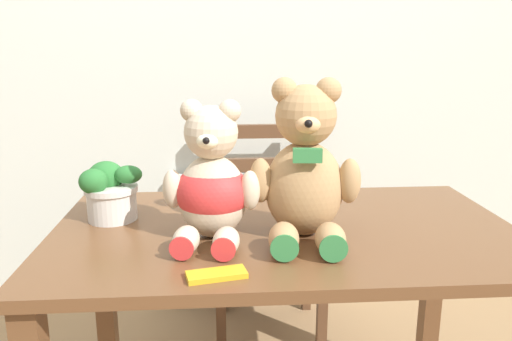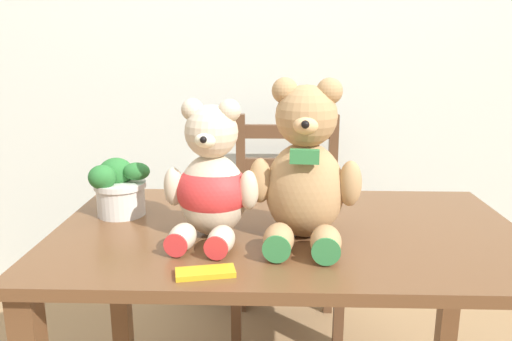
% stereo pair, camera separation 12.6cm
% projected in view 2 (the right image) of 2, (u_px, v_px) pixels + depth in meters
% --- Properties ---
extents(wall_back, '(8.00, 0.04, 2.60)m').
position_uv_depth(wall_back, '(282.00, 34.00, 2.27)').
color(wall_back, silver).
rests_on(wall_back, ground_plane).
extents(radiator, '(0.58, 0.10, 0.66)m').
position_uv_depth(radiator, '(254.00, 246.00, 2.45)').
color(radiator, beige).
rests_on(radiator, ground_plane).
extents(dining_table, '(1.26, 0.74, 0.77)m').
position_uv_depth(dining_table, '(287.00, 269.00, 1.38)').
color(dining_table, brown).
rests_on(dining_table, ground_plane).
extents(wooden_chair_behind, '(0.45, 0.41, 0.96)m').
position_uv_depth(wooden_chair_behind, '(287.00, 230.00, 2.18)').
color(wooden_chair_behind, brown).
rests_on(wooden_chair_behind, ground_plane).
extents(teddy_bear_left, '(0.25, 0.27, 0.35)m').
position_uv_depth(teddy_bear_left, '(212.00, 183.00, 1.27)').
color(teddy_bear_left, beige).
rests_on(teddy_bear_left, dining_table).
extents(teddy_bear_right, '(0.29, 0.29, 0.41)m').
position_uv_depth(teddy_bear_right, '(305.00, 172.00, 1.25)').
color(teddy_bear_right, tan).
rests_on(teddy_bear_right, dining_table).
extents(potted_plant, '(0.17, 0.15, 0.16)m').
position_uv_depth(potted_plant, '(119.00, 187.00, 1.44)').
color(potted_plant, beige).
rests_on(potted_plant, dining_table).
extents(chocolate_bar, '(0.14, 0.08, 0.01)m').
position_uv_depth(chocolate_bar, '(205.00, 272.00, 1.07)').
color(chocolate_bar, gold).
rests_on(chocolate_bar, dining_table).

